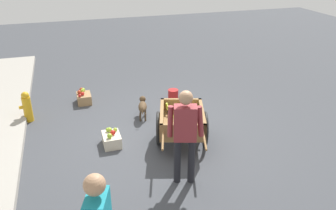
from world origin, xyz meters
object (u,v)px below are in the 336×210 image
at_px(apple_crate, 84,98).
at_px(mixed_fruit_crate, 112,139).
at_px(plastic_bucket, 173,95).
at_px(fruit_cart, 182,123).
at_px(fire_hydrant, 27,107).
at_px(dog, 143,106).
at_px(vendor_person, 185,130).

bearing_deg(apple_crate, mixed_fruit_crate, -170.78).
height_order(plastic_bucket, apple_crate, apple_crate).
height_order(fruit_cart, fire_hydrant, fruit_cart).
xyz_separation_m(dog, mixed_fruit_crate, (-0.93, 0.82, -0.15)).
height_order(fire_hydrant, mixed_fruit_crate, fire_hydrant).
bearing_deg(fruit_cart, apple_crate, 33.56).
bearing_deg(plastic_bucket, dog, 125.86).
bearing_deg(fire_hydrant, plastic_bucket, -88.34).
bearing_deg(vendor_person, apple_crate, 19.82).
relative_size(fruit_cart, dog, 2.73).
relative_size(dog, apple_crate, 1.50).
relative_size(dog, mixed_fruit_crate, 1.50).
bearing_deg(vendor_person, dog, 2.65).
height_order(fire_hydrant, plastic_bucket, fire_hydrant).
height_order(fruit_cart, dog, fruit_cart).
xyz_separation_m(dog, apple_crate, (1.16, 1.16, -0.14)).
xyz_separation_m(fruit_cart, vendor_person, (-1.10, 0.34, 0.49)).
height_order(vendor_person, fire_hydrant, vendor_person).
bearing_deg(plastic_bucket, vendor_person, 165.23).
bearing_deg(mixed_fruit_crate, fire_hydrant, 45.94).
xyz_separation_m(fruit_cart, mixed_fruit_crate, (0.34, 1.27, -0.32)).
bearing_deg(plastic_bucket, mixed_fruit_crate, 132.53).
height_order(dog, fire_hydrant, fire_hydrant).
distance_m(vendor_person, fire_hydrant, 3.87).
xyz_separation_m(fruit_cart, fire_hydrant, (1.83, 2.81, -0.11)).
bearing_deg(dog, plastic_bucket, -54.14).
xyz_separation_m(vendor_person, plastic_bucket, (3.02, -0.80, -0.80)).
bearing_deg(fire_hydrant, mixed_fruit_crate, -134.06).
height_order(fruit_cart, mixed_fruit_crate, fruit_cart).
bearing_deg(fire_hydrant, dog, -103.33).
bearing_deg(mixed_fruit_crate, plastic_bucket, -47.47).
bearing_deg(dog, vendor_person, -177.35).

